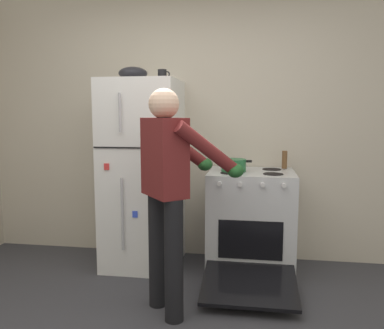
{
  "coord_description": "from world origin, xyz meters",
  "views": [
    {
      "loc": [
        0.57,
        -1.93,
        1.43
      ],
      "look_at": [
        0.06,
        1.32,
        1.0
      ],
      "focal_mm": 36.64,
      "sensor_mm": 36.0,
      "label": 1
    }
  ],
  "objects_px": {
    "person_cook": "(170,181)",
    "mixing_bowl": "(133,73)",
    "red_pot": "(234,165)",
    "coffee_mug": "(162,75)",
    "refrigerator": "(143,174)",
    "stove_range": "(251,223)",
    "pepper_mill": "(285,160)"
  },
  "relations": [
    {
      "from": "person_cook",
      "to": "mixing_bowl",
      "type": "xyz_separation_m",
      "value": [
        -0.52,
        0.86,
        0.83
      ]
    },
    {
      "from": "red_pot",
      "to": "coffee_mug",
      "type": "bearing_deg",
      "value": 171.4
    },
    {
      "from": "coffee_mug",
      "to": "mixing_bowl",
      "type": "bearing_deg",
      "value": -169.22
    },
    {
      "from": "refrigerator",
      "to": "mixing_bowl",
      "type": "bearing_deg",
      "value": 179.78
    },
    {
      "from": "stove_range",
      "to": "coffee_mug",
      "type": "bearing_deg",
      "value": 175.27
    },
    {
      "from": "mixing_bowl",
      "to": "person_cook",
      "type": "bearing_deg",
      "value": -58.76
    },
    {
      "from": "refrigerator",
      "to": "red_pot",
      "type": "bearing_deg",
      "value": -3.37
    },
    {
      "from": "person_cook",
      "to": "pepper_mill",
      "type": "bearing_deg",
      "value": 50.96
    },
    {
      "from": "person_cook",
      "to": "pepper_mill",
      "type": "xyz_separation_m",
      "value": [
        0.86,
        1.06,
        0.04
      ]
    },
    {
      "from": "refrigerator",
      "to": "stove_range",
      "type": "xyz_separation_m",
      "value": [
        1.0,
        -0.02,
        -0.42
      ]
    },
    {
      "from": "refrigerator",
      "to": "pepper_mill",
      "type": "distance_m",
      "value": 1.33
    },
    {
      "from": "person_cook",
      "to": "red_pot",
      "type": "height_order",
      "value": "person_cook"
    },
    {
      "from": "red_pot",
      "to": "pepper_mill",
      "type": "relative_size",
      "value": 1.94
    },
    {
      "from": "mixing_bowl",
      "to": "coffee_mug",
      "type": "bearing_deg",
      "value": 10.78
    },
    {
      "from": "refrigerator",
      "to": "pepper_mill",
      "type": "xyz_separation_m",
      "value": [
        1.3,
        0.2,
        0.14
      ]
    },
    {
      "from": "pepper_mill",
      "to": "mixing_bowl",
      "type": "xyz_separation_m",
      "value": [
        -1.38,
        -0.2,
        0.79
      ]
    },
    {
      "from": "red_pot",
      "to": "coffee_mug",
      "type": "distance_m",
      "value": 1.05
    },
    {
      "from": "refrigerator",
      "to": "person_cook",
      "type": "bearing_deg",
      "value": -62.8
    },
    {
      "from": "refrigerator",
      "to": "person_cook",
      "type": "xyz_separation_m",
      "value": [
        0.44,
        -0.86,
        0.1
      ]
    },
    {
      "from": "stove_range",
      "to": "refrigerator",
      "type": "bearing_deg",
      "value": 179.0
    },
    {
      "from": "person_cook",
      "to": "red_pot",
      "type": "distance_m",
      "value": 0.91
    },
    {
      "from": "pepper_mill",
      "to": "stove_range",
      "type": "bearing_deg",
      "value": -144.01
    },
    {
      "from": "refrigerator",
      "to": "stove_range",
      "type": "height_order",
      "value": "refrigerator"
    },
    {
      "from": "person_cook",
      "to": "refrigerator",
      "type": "bearing_deg",
      "value": 117.2
    },
    {
      "from": "person_cook",
      "to": "pepper_mill",
      "type": "relative_size",
      "value": 9.71
    },
    {
      "from": "stove_range",
      "to": "coffee_mug",
      "type": "relative_size",
      "value": 10.9
    },
    {
      "from": "stove_range",
      "to": "person_cook",
      "type": "distance_m",
      "value": 1.14
    },
    {
      "from": "person_cook",
      "to": "stove_range",
      "type": "bearing_deg",
      "value": 56.38
    },
    {
      "from": "coffee_mug",
      "to": "pepper_mill",
      "type": "relative_size",
      "value": 0.68
    },
    {
      "from": "person_cook",
      "to": "coffee_mug",
      "type": "bearing_deg",
      "value": 105.92
    },
    {
      "from": "refrigerator",
      "to": "pepper_mill",
      "type": "bearing_deg",
      "value": 8.73
    },
    {
      "from": "red_pot",
      "to": "coffee_mug",
      "type": "height_order",
      "value": "coffee_mug"
    }
  ]
}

